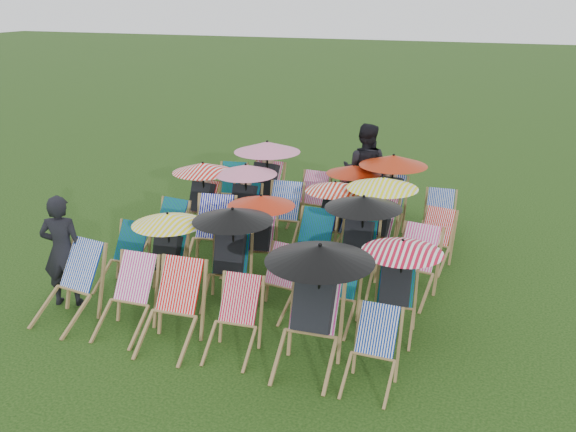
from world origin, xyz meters
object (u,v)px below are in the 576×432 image
(deckchair_5, at_px, (372,352))
(person_rear, at_px, (365,171))
(deckchair_0, at_px, (68,285))
(deckchair_29, at_px, (438,218))
(person_left, at_px, (62,251))

(deckchair_5, distance_m, person_rear, 5.66)
(deckchair_5, bearing_deg, deckchair_0, 179.83)
(deckchair_5, distance_m, deckchair_29, 4.55)
(deckchair_29, relative_size, person_rear, 0.48)
(deckchair_5, relative_size, person_rear, 0.46)
(deckchair_29, height_order, person_rear, person_rear)
(person_rear, bearing_deg, deckchair_5, 104.89)
(deckchair_5, xyz_separation_m, person_rear, (-1.48, 5.44, 0.48))
(deckchair_0, distance_m, person_left, 0.58)
(deckchair_5, relative_size, deckchair_29, 0.96)
(deckchair_0, bearing_deg, deckchair_5, 7.19)
(deckchair_0, relative_size, deckchair_29, 1.15)
(person_left, relative_size, person_rear, 0.87)
(deckchair_5, bearing_deg, person_left, 175.09)
(deckchair_29, bearing_deg, person_left, -139.33)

